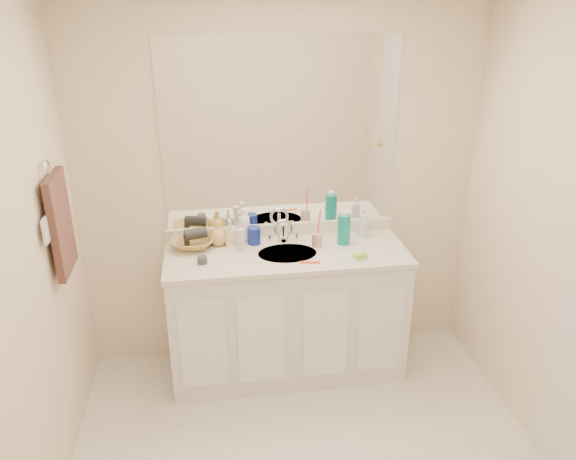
{
  "coord_description": "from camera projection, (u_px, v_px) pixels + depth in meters",
  "views": [
    {
      "loc": [
        -0.46,
        -2.11,
        2.41
      ],
      "look_at": [
        0.0,
        0.97,
        1.05
      ],
      "focal_mm": 35.0,
      "sensor_mm": 36.0,
      "label": 1
    }
  ],
  "objects": [
    {
      "name": "wall_back",
      "position": [
        281.0,
        189.0,
        3.64
      ],
      "size": [
        2.6,
        0.02,
        2.4
      ],
      "primitive_type": "cube",
      "color": "#F6E0C0",
      "rests_on": "floor"
    },
    {
      "name": "wall_left",
      "position": [
        8.0,
        310.0,
        2.29
      ],
      "size": [
        0.02,
        2.6,
        2.4
      ],
      "primitive_type": "cube",
      "color": "#F6E0C0",
      "rests_on": "floor"
    },
    {
      "name": "vanity_cabinet",
      "position": [
        287.0,
        314.0,
        3.7
      ],
      "size": [
        1.5,
        0.55,
        0.85
      ],
      "primitive_type": "cube",
      "color": "silver",
      "rests_on": "floor"
    },
    {
      "name": "countertop",
      "position": [
        287.0,
        254.0,
        3.52
      ],
      "size": [
        1.52,
        0.57,
        0.03
      ],
      "primitive_type": "cube",
      "color": "silver",
      "rests_on": "vanity_cabinet"
    },
    {
      "name": "backsplash",
      "position": [
        281.0,
        229.0,
        3.74
      ],
      "size": [
        1.52,
        0.03,
        0.08
      ],
      "primitive_type": "cube",
      "color": "silver",
      "rests_on": "countertop"
    },
    {
      "name": "sink_basin",
      "position": [
        287.0,
        255.0,
        3.5
      ],
      "size": [
        0.37,
        0.37,
        0.02
      ],
      "primitive_type": "cylinder",
      "color": "#B5A99E",
      "rests_on": "countertop"
    },
    {
      "name": "faucet",
      "position": [
        283.0,
        233.0,
        3.64
      ],
      "size": [
        0.02,
        0.02,
        0.11
      ],
      "primitive_type": "cylinder",
      "color": "silver",
      "rests_on": "countertop"
    },
    {
      "name": "mirror",
      "position": [
        281.0,
        135.0,
        3.49
      ],
      "size": [
        1.48,
        0.01,
        1.2
      ],
      "primitive_type": "cube",
      "color": "white",
      "rests_on": "wall_back"
    },
    {
      "name": "blue_mug",
      "position": [
        254.0,
        236.0,
        3.61
      ],
      "size": [
        0.09,
        0.09,
        0.11
      ],
      "primitive_type": "cylinder",
      "rotation": [
        0.0,
        0.0,
        -0.14
      ],
      "color": "navy",
      "rests_on": "countertop"
    },
    {
      "name": "tan_cup",
      "position": [
        317.0,
        240.0,
        3.58
      ],
      "size": [
        0.08,
        0.08,
        0.09
      ],
      "primitive_type": "cylinder",
      "rotation": [
        0.0,
        0.0,
        -0.26
      ],
      "color": "#C6A68C",
      "rests_on": "countertop"
    },
    {
      "name": "toothbrush",
      "position": [
        319.0,
        224.0,
        3.53
      ],
      "size": [
        0.02,
        0.04,
        0.2
      ],
      "primitive_type": "cylinder",
      "rotation": [
        0.14,
        0.0,
        0.39
      ],
      "color": "#FF4375",
      "rests_on": "tan_cup"
    },
    {
      "name": "mouthwash_bottle",
      "position": [
        344.0,
        229.0,
        3.59
      ],
      "size": [
        0.09,
        0.09,
        0.2
      ],
      "primitive_type": "cylinder",
      "rotation": [
        0.0,
        0.0,
        0.12
      ],
      "color": "#0B8B83",
      "rests_on": "countertop"
    },
    {
      "name": "clear_pump_bottle",
      "position": [
        363.0,
        225.0,
        3.71
      ],
      "size": [
        0.06,
        0.06,
        0.16
      ],
      "primitive_type": "cylinder",
      "rotation": [
        0.0,
        0.0,
        0.01
      ],
      "color": "white",
      "rests_on": "countertop"
    },
    {
      "name": "soap_dish",
      "position": [
        360.0,
        258.0,
        3.42
      ],
      "size": [
        0.09,
        0.07,
        0.01
      ],
      "primitive_type": "cube",
      "rotation": [
        0.0,
        0.0,
        -0.04
      ],
      "color": "white",
      "rests_on": "countertop"
    },
    {
      "name": "green_soap",
      "position": [
        361.0,
        256.0,
        3.41
      ],
      "size": [
        0.08,
        0.07,
        0.03
      ],
      "primitive_type": "cube",
      "rotation": [
        0.0,
        0.0,
        0.22
      ],
      "color": "#85D133",
      "rests_on": "soap_dish"
    },
    {
      "name": "orange_comb",
      "position": [
        310.0,
        262.0,
        3.38
      ],
      "size": [
        0.12,
        0.04,
        0.01
      ],
      "primitive_type": "cube",
      "rotation": [
        0.0,
        0.0,
        -0.14
      ],
      "color": "#E14817",
      "rests_on": "countertop"
    },
    {
      "name": "dark_jar",
      "position": [
        202.0,
        260.0,
        3.36
      ],
      "size": [
        0.07,
        0.07,
        0.04
      ],
      "primitive_type": "cylinder",
      "rotation": [
        0.0,
        0.0,
        -0.16
      ],
      "color": "#36363D",
      "rests_on": "countertop"
    },
    {
      "name": "extra_white_bottle",
      "position": [
        241.0,
        240.0,
        3.51
      ],
      "size": [
        0.06,
        0.06,
        0.14
      ],
      "primitive_type": "cylinder",
      "rotation": [
        0.0,
        0.0,
        0.42
      ],
      "color": "silver",
      "rests_on": "countertop"
    },
    {
      "name": "soap_bottle_white",
      "position": [
        244.0,
        224.0,
        3.63
      ],
      "size": [
        0.11,
        0.11,
        0.22
      ],
      "primitive_type": "imported",
      "rotation": [
        0.0,
        0.0,
        -0.27
      ],
      "color": "white",
      "rests_on": "countertop"
    },
    {
      "name": "soap_bottle_cream",
      "position": [
        230.0,
        232.0,
        3.59
      ],
      "size": [
        0.09,
        0.09,
        0.17
      ],
      "primitive_type": "imported",
      "rotation": [
        0.0,
        0.0,
        0.24
      ],
      "color": "beige",
      "rests_on": "countertop"
    },
    {
      "name": "soap_bottle_yellow",
      "position": [
        218.0,
        233.0,
        3.59
      ],
      "size": [
        0.14,
        0.14,
        0.16
      ],
      "primitive_type": "imported",
      "rotation": [
        0.0,
        0.0,
        -0.13
      ],
      "color": "#E0AC57",
      "rests_on": "countertop"
    },
    {
      "name": "wicker_basket",
      "position": [
        193.0,
        242.0,
        3.57
      ],
      "size": [
        0.3,
        0.3,
        0.07
      ],
      "primitive_type": "imported",
      "rotation": [
        0.0,
        0.0,
        -0.09
      ],
      "color": "#AC8C45",
      "rests_on": "countertop"
    },
    {
      "name": "hair_dryer",
      "position": [
        196.0,
        234.0,
        3.55
      ],
      "size": [
        0.15,
        0.1,
        0.07
      ],
      "primitive_type": "cylinder",
      "rotation": [
        0.0,
        1.57,
        0.24
      ],
      "color": "black",
      "rests_on": "wicker_basket"
    },
    {
      "name": "towel_ring",
      "position": [
        47.0,
        170.0,
        2.85
      ],
      "size": [
        0.01,
        0.11,
        0.11
      ],
      "primitive_type": "torus",
      "rotation": [
        0.0,
        1.57,
        0.0
      ],
      "color": "silver",
      "rests_on": "wall_left"
    },
    {
      "name": "hand_towel",
      "position": [
        61.0,
        224.0,
        2.98
      ],
      "size": [
        0.04,
        0.32,
        0.55
      ],
      "primitive_type": "cube",
      "color": "#37211D",
      "rests_on": "towel_ring"
    },
    {
      "name": "switch_plate",
      "position": [
        46.0,
        231.0,
        2.77
      ],
      "size": [
        0.01,
        0.08,
        0.13
      ],
      "primitive_type": "cube",
      "color": "silver",
      "rests_on": "wall_left"
    }
  ]
}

